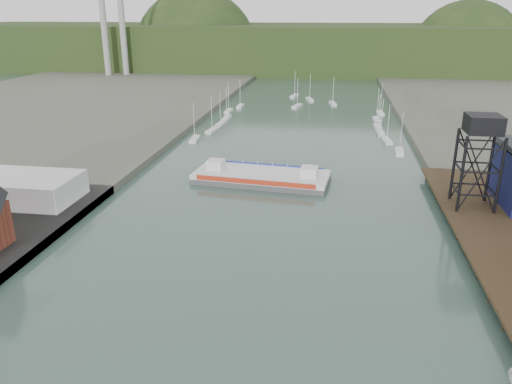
% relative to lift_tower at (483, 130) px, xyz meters
% --- Properties ---
extents(east_pier, '(14.00, 70.00, 2.45)m').
position_rel_lift_tower_xyz_m(east_pier, '(2.00, -13.00, -13.75)').
color(east_pier, black).
rests_on(east_pier, ground).
extents(white_shed, '(18.00, 12.00, 4.50)m').
position_rel_lift_tower_xyz_m(white_shed, '(-79.00, -8.00, -11.80)').
color(white_shed, silver).
rests_on(white_shed, west_quay).
extents(lift_tower, '(6.50, 6.50, 16.00)m').
position_rel_lift_tower_xyz_m(lift_tower, '(0.00, 0.00, 0.00)').
color(lift_tower, black).
rests_on(lift_tower, east_pier).
extents(marina_sailboats, '(57.71, 92.65, 0.90)m').
position_rel_lift_tower_xyz_m(marina_sailboats, '(-34.92, 80.46, -15.30)').
color(marina_sailboats, silver).
rests_on(marina_sailboats, ground).
extents(smokestacks, '(11.20, 8.20, 60.00)m').
position_rel_lift_tower_xyz_m(smokestacks, '(-141.00, 174.50, 14.35)').
color(smokestacks, gray).
rests_on(smokestacks, ground).
extents(distant_hills, '(500.00, 120.00, 80.00)m').
position_rel_lift_tower_xyz_m(distant_hills, '(-38.98, 243.35, -5.27)').
color(distant_hills, '#1F3015').
rests_on(distant_hills, ground).
extents(chain_ferry, '(29.20, 14.13, 4.06)m').
position_rel_lift_tower_xyz_m(chain_ferry, '(-38.95, 13.45, -14.48)').
color(chain_ferry, '#4A4A4C').
rests_on(chain_ferry, ground).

